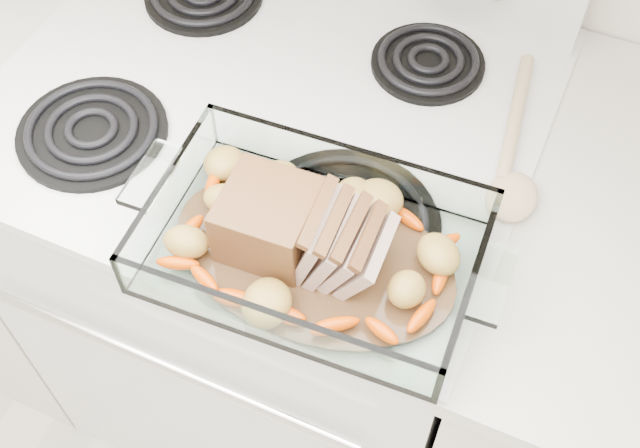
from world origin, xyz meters
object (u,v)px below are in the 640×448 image
at_px(electric_range, 279,265).
at_px(counter_right, 626,403).
at_px(baking_dish, 313,250).
at_px(pork_roast, 291,227).

xyz_separation_m(electric_range, counter_right, (0.66, -0.00, -0.02)).
relative_size(counter_right, baking_dish, 2.37).
xyz_separation_m(electric_range, pork_roast, (0.15, -0.23, 0.51)).
xyz_separation_m(electric_range, baking_dish, (0.18, -0.23, 0.48)).
bearing_deg(electric_range, baking_dish, -52.08).
xyz_separation_m(counter_right, pork_roast, (-0.52, -0.23, 0.53)).
bearing_deg(baking_dish, counter_right, 22.15).
bearing_deg(electric_range, pork_roast, -56.91).
relative_size(electric_range, pork_roast, 5.47).
bearing_deg(pork_roast, counter_right, 28.71).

